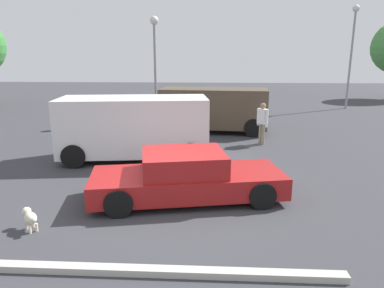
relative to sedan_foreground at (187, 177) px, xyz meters
name	(u,v)px	position (x,y,z in m)	size (l,w,h in m)	color
ground_plane	(171,202)	(-0.35, -0.26, -0.56)	(80.00, 80.00, 0.00)	#38383D
sedan_foreground	(187,177)	(0.00, 0.00, 0.00)	(4.91, 2.59, 1.21)	maroon
dog	(30,217)	(-3.07, -1.79, -0.28)	(0.46, 0.46, 0.43)	beige
van_white	(135,126)	(-2.01, 3.46, 0.58)	(5.11, 2.66, 2.11)	white
suv_dark	(214,108)	(0.71, 8.11, 0.54)	(5.01, 2.45, 2.01)	#4C3D2D
pedestrian	(262,120)	(2.62, 5.72, 0.43)	(0.42, 0.49, 1.67)	gray
parking_curb	(151,271)	(-0.35, -3.17, -0.50)	(6.26, 0.20, 0.12)	#B7B2A8
light_post_near	(353,40)	(9.73, 16.14, 3.91)	(0.44, 0.44, 6.63)	gray
light_post_mid	(155,50)	(-2.39, 10.69, 3.22)	(0.44, 0.44, 5.45)	gray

